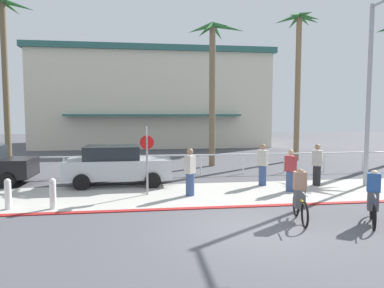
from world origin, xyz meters
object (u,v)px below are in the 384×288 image
(cyclist_yellow_1, at_px, (300,196))
(pedestrian_1, at_px, (190,174))
(bollard_1, at_px, (53,193))
(palm_tree_1, at_px, (213,65))
(pedestrian_0, at_px, (290,172))
(palm_tree_2, at_px, (298,52))
(palm_tree_0, at_px, (4,49))
(stop_sign_bike_lane, at_px, (147,151))
(cyclist_blue_0, at_px, (373,198))
(streetlight_curb, at_px, (373,84))
(car_silver_1, at_px, (118,165))
(pedestrian_3, at_px, (263,166))
(pedestrian_2, at_px, (317,166))
(bollard_0, at_px, (8,194))

(cyclist_yellow_1, distance_m, pedestrian_1, 4.33)
(bollard_1, xyz_separation_m, palm_tree_1, (6.92, 8.70, 5.40))
(pedestrian_0, bearing_deg, palm_tree_2, 64.33)
(palm_tree_0, height_order, cyclist_yellow_1, palm_tree_0)
(stop_sign_bike_lane, distance_m, cyclist_yellow_1, 5.78)
(palm_tree_2, relative_size, cyclist_yellow_1, 5.36)
(palm_tree_2, bearing_deg, bollard_1, -140.92)
(palm_tree_1, distance_m, pedestrian_1, 9.35)
(palm_tree_2, bearing_deg, cyclist_blue_0, -105.82)
(streetlight_curb, bearing_deg, car_silver_1, 169.83)
(pedestrian_1, bearing_deg, palm_tree_2, 47.98)
(cyclist_blue_0, bearing_deg, palm_tree_0, 136.72)
(cyclist_yellow_1, xyz_separation_m, pedestrian_0, (1.27, 3.55, 0.07))
(bollard_1, distance_m, pedestrian_1, 4.74)
(palm_tree_1, relative_size, cyclist_blue_0, 5.27)
(cyclist_yellow_1, xyz_separation_m, pedestrian_3, (0.58, 4.80, 0.14))
(cyclist_blue_0, bearing_deg, pedestrian_1, 139.94)
(stop_sign_bike_lane, distance_m, palm_tree_2, 14.35)
(palm_tree_1, distance_m, cyclist_blue_0, 12.71)
(palm_tree_0, relative_size, pedestrian_2, 5.56)
(bollard_1, bearing_deg, pedestrian_1, 15.00)
(palm_tree_2, xyz_separation_m, cyclist_blue_0, (-3.72, -13.14, -6.38))
(palm_tree_1, relative_size, pedestrian_2, 4.69)
(streetlight_curb, bearing_deg, cyclist_blue_0, -123.82)
(stop_sign_bike_lane, relative_size, palm_tree_1, 0.31)
(pedestrian_0, height_order, pedestrian_2, pedestrian_2)
(palm_tree_0, bearing_deg, pedestrian_3, -32.31)
(stop_sign_bike_lane, bearing_deg, pedestrian_1, -14.10)
(stop_sign_bike_lane, xyz_separation_m, pedestrian_3, (4.86, 1.04, -0.85))
(pedestrian_2, xyz_separation_m, pedestrian_3, (-2.28, 0.30, 0.00))
(pedestrian_1, distance_m, pedestrian_3, 3.59)
(car_silver_1, relative_size, cyclist_blue_0, 2.78)
(cyclist_blue_0, bearing_deg, bollard_1, 163.85)
(car_silver_1, bearing_deg, streetlight_curb, -10.17)
(pedestrian_0, xyz_separation_m, pedestrian_2, (1.60, 0.94, 0.06))
(palm_tree_1, height_order, cyclist_blue_0, palm_tree_1)
(car_silver_1, bearing_deg, palm_tree_1, 44.39)
(palm_tree_1, relative_size, pedestrian_3, 4.67)
(cyclist_blue_0, relative_size, pedestrian_0, 0.95)
(bollard_1, distance_m, streetlight_curb, 12.85)
(cyclist_yellow_1, bearing_deg, stop_sign_bike_lane, 138.67)
(palm_tree_2, relative_size, pedestrian_2, 5.39)
(pedestrian_0, relative_size, pedestrian_3, 0.93)
(bollard_1, bearing_deg, pedestrian_2, 13.05)
(palm_tree_2, bearing_deg, bollard_0, -144.12)
(bollard_0, relative_size, palm_tree_0, 0.10)
(bollard_0, relative_size, pedestrian_3, 0.56)
(stop_sign_bike_lane, bearing_deg, bollard_0, -161.34)
(bollard_0, xyz_separation_m, pedestrian_1, (5.95, 1.09, 0.31))
(palm_tree_0, xyz_separation_m, palm_tree_1, (12.22, -2.27, -1.03))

